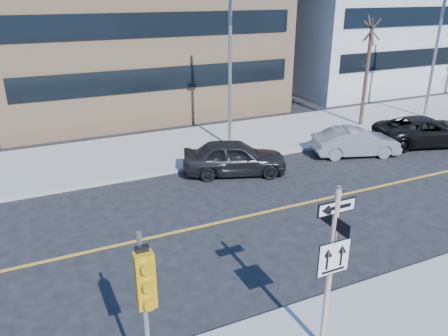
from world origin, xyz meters
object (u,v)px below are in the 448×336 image
parked_car_b (356,142)px  streetlight_a (232,57)px  parked_car_c (426,131)px  sign_pole (331,263)px  parked_car_a (235,157)px  traffic_signal (146,295)px  street_tree_west (372,33)px  streetlight_b (440,44)px

parked_car_b → streetlight_a: size_ratio=0.53×
parked_car_c → sign_pole: bearing=141.7°
parked_car_a → traffic_signal: bearing=166.8°
sign_pole → traffic_signal: bearing=-177.9°
parked_car_b → street_tree_west: 7.17m
streetlight_b → traffic_signal: bearing=-148.6°
parked_car_b → parked_car_c: parked_car_c is taller
streetlight_b → parked_car_b: bearing=-159.2°
parked_car_c → street_tree_west: (-0.91, 4.06, 4.77)m
parked_car_c → streetlight_a: bearing=87.2°
streetlight_a → sign_pole: bearing=-106.8°
parked_car_b → streetlight_b: 10.11m
parked_car_a → street_tree_west: size_ratio=0.73×
street_tree_west → traffic_signal: bearing=-140.6°
sign_pole → streetlight_b: streetlight_b is taller
parked_car_a → streetlight_a: size_ratio=0.58×
parked_car_c → streetlight_b: size_ratio=0.68×
parked_car_c → streetlight_b: (4.09, 3.52, 4.00)m
parked_car_b → parked_car_a: bearing=103.8°
streetlight_a → street_tree_west: size_ratio=1.26×
traffic_signal → streetlight_b: bearing=31.4°
parked_car_c → streetlight_b: bearing=-32.5°
traffic_signal → street_tree_west: 22.14m
sign_pole → parked_car_b: sign_pole is taller
traffic_signal → streetlight_b: size_ratio=0.50×
traffic_signal → street_tree_west: street_tree_west is taller
streetlight_a → streetlight_b: size_ratio=1.00×
sign_pole → streetlight_a: (4.00, 13.27, 2.32)m
traffic_signal → streetlight_a: streetlight_a is taller
traffic_signal → parked_car_c: size_ratio=0.74×
streetlight_a → street_tree_west: bearing=3.5°
parked_car_c → parked_car_b: bearing=103.8°
streetlight_b → street_tree_west: size_ratio=1.26×
parked_car_a → streetlight_b: 16.00m
streetlight_a → parked_car_c: bearing=-19.5°
parked_car_a → parked_car_c: size_ratio=0.85×
parked_car_b → streetlight_b: size_ratio=0.53×
streetlight_a → streetlight_b: (14.00, 0.00, 0.00)m
sign_pole → streetlight_b: (18.00, 13.27, 2.32)m
traffic_signal → streetlight_a: (8.00, 13.42, 1.73)m
sign_pole → parked_car_c: size_ratio=0.75×
traffic_signal → parked_car_b: size_ratio=0.94×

